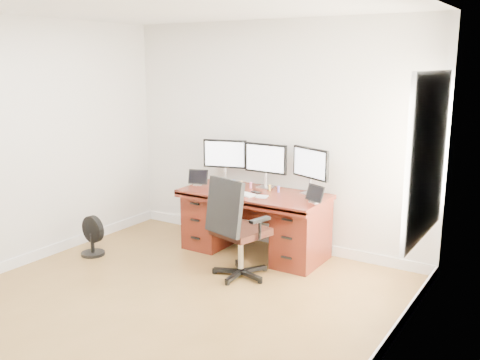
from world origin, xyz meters
The scene contains 20 objects.
ground centered at (0.00, 0.00, 0.00)m, with size 4.50×4.50×0.00m, color olive.
back_wall centered at (0.00, 2.25, 1.35)m, with size 4.00×0.10×2.70m, color silver.
right_wall centered at (2.00, 0.11, 1.35)m, with size 0.10×4.50×2.70m.
desk centered at (0.00, 1.83, 0.40)m, with size 1.70×0.80×0.75m.
office_chair centered at (0.21, 1.11, 0.36)m, with size 0.70×0.70×1.08m.
floor_fan centered at (-1.57, 0.76, 0.23)m, with size 0.32×0.27×0.47m.
monitor_left centered at (-0.58, 2.07, 1.09)m, with size 0.54×0.19×0.53m.
monitor_center centered at (0.00, 2.07, 1.09)m, with size 0.55×0.14×0.53m.
monitor_right centered at (0.58, 2.07, 1.09)m, with size 0.52×0.25×0.53m.
tablet_left centered at (-0.77, 1.75, 0.84)m, with size 0.25×0.15×0.19m.
tablet_right centered at (0.78, 1.75, 0.84)m, with size 0.25×0.16×0.19m.
keyboard centered at (-0.05, 1.65, 0.76)m, with size 0.31×0.13×0.01m, color white.
trackpad centered at (0.19, 1.65, 0.76)m, with size 0.12×0.12×0.01m, color silver.
drawing_tablet centered at (-0.23, 1.61, 0.76)m, with size 0.22×0.14×0.01m, color black.
phone centered at (0.03, 1.79, 0.76)m, with size 0.12×0.06×0.01m, color black.
figurine_blue centered at (-0.38, 1.95, 0.79)m, with size 0.03×0.03×0.08m.
figurine_yellow centered at (-0.26, 1.95, 0.79)m, with size 0.03×0.03×0.08m.
figurine_pink centered at (-0.13, 1.95, 0.79)m, with size 0.03×0.03×0.08m.
figurine_orange centered at (0.13, 1.95, 0.79)m, with size 0.03×0.03×0.08m.
figurine_purple centered at (0.24, 1.95, 0.79)m, with size 0.03×0.03×0.08m.
Camera 1 is at (3.05, -3.34, 2.23)m, focal length 40.00 mm.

